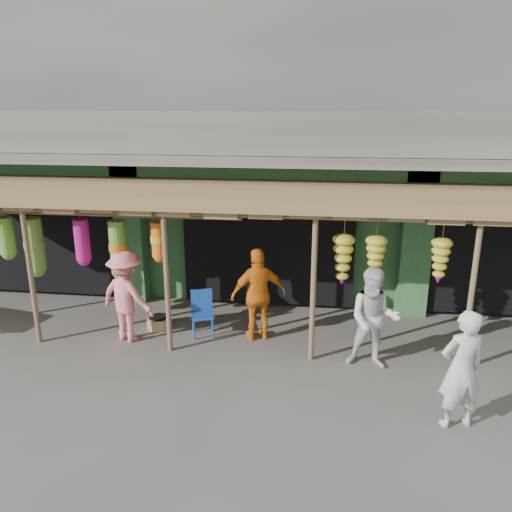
# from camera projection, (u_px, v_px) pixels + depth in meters

# --- Properties ---
(ground) EXTENTS (80.00, 80.00, 0.00)m
(ground) POSITION_uv_depth(u_px,v_px,m) (255.00, 350.00, 8.92)
(ground) COLOR #514C47
(ground) RESTS_ON ground
(building) EXTENTS (16.40, 6.80, 7.00)m
(building) POSITION_uv_depth(u_px,v_px,m) (281.00, 140.00, 12.57)
(building) COLOR gray
(building) RESTS_ON ground
(awning) EXTENTS (14.00, 2.70, 2.79)m
(awning) POSITION_uv_depth(u_px,v_px,m) (253.00, 199.00, 8.96)
(awning) COLOR brown
(awning) RESTS_ON ground
(blue_chair) EXTENTS (0.51, 0.52, 0.86)m
(blue_chair) POSITION_uv_depth(u_px,v_px,m) (202.00, 310.00, 9.45)
(blue_chair) COLOR #1848A1
(blue_chair) RESTS_ON ground
(basket_right) EXTENTS (0.57, 0.57, 0.21)m
(basket_right) POSITION_uv_depth(u_px,v_px,m) (159.00, 322.00, 9.81)
(basket_right) COLOR olive
(basket_right) RESTS_ON ground
(person_front) EXTENTS (0.71, 0.57, 1.69)m
(person_front) POSITION_uv_depth(u_px,v_px,m) (461.00, 370.00, 6.59)
(person_front) COLOR beige
(person_front) RESTS_ON ground
(person_right) EXTENTS (0.89, 0.72, 1.72)m
(person_right) POSITION_uv_depth(u_px,v_px,m) (374.00, 319.00, 8.14)
(person_right) COLOR silver
(person_right) RESTS_ON ground
(person_vendor) EXTENTS (1.11, 0.78, 1.75)m
(person_vendor) POSITION_uv_depth(u_px,v_px,m) (258.00, 295.00, 9.13)
(person_vendor) COLOR orange
(person_vendor) RESTS_ON ground
(person_shopper) EXTENTS (1.26, 0.98, 1.72)m
(person_shopper) POSITION_uv_depth(u_px,v_px,m) (127.00, 296.00, 9.11)
(person_shopper) COLOR #E87B83
(person_shopper) RESTS_ON ground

